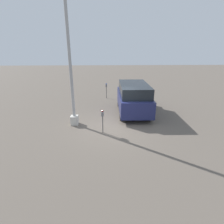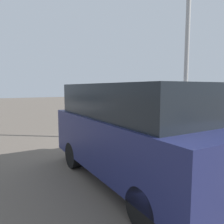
# 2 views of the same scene
# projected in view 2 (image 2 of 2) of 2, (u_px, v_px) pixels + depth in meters

# --- Properties ---
(ground_plane) EXTENTS (80.00, 80.00, 0.00)m
(ground_plane) POSITION_uv_depth(u_px,v_px,m) (127.00, 146.00, 7.55)
(ground_plane) COLOR #60564C
(parking_meter_near) EXTENTS (0.21, 0.13, 1.31)m
(parking_meter_near) POSITION_uv_depth(u_px,v_px,m) (130.00, 115.00, 8.45)
(parking_meter_near) COLOR #4C4C4C
(parking_meter_near) RESTS_ON ground
(lamp_post) EXTENTS (0.44, 0.44, 6.94)m
(lamp_post) POSITION_uv_depth(u_px,v_px,m) (186.00, 77.00, 8.19)
(lamp_post) COLOR beige
(lamp_post) RESTS_ON ground
(parked_van) EXTENTS (4.62, 2.14, 2.10)m
(parked_van) POSITION_uv_depth(u_px,v_px,m) (136.00, 129.00, 4.70)
(parked_van) COLOR navy
(parked_van) RESTS_ON ground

